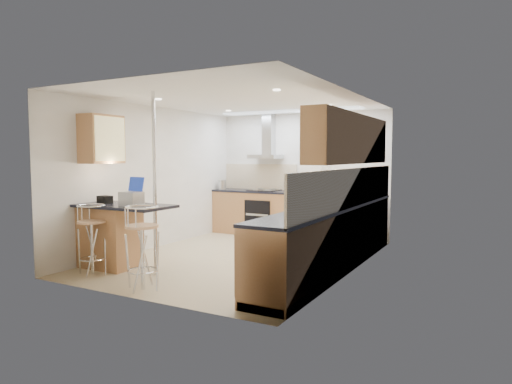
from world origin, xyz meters
The scene contains 16 objects.
ground centered at (0.00, 0.00, 0.00)m, with size 4.80×4.80×0.00m, color tan.
room_shell centered at (0.32, 0.38, 1.54)m, with size 3.64×4.84×2.51m.
right_counter centered at (1.50, 0.00, 0.46)m, with size 0.63×4.40×0.92m.
back_counter centered at (-0.95, 2.10, 0.46)m, with size 1.70×0.63×0.92m.
peninsula centered at (-1.12, -1.45, 0.48)m, with size 1.47×0.72×0.94m.
microwave centered at (1.42, -0.14, 1.08)m, with size 0.58×0.39×0.32m, color white.
laptop centered at (-0.85, -1.56, 1.04)m, with size 0.29×0.22×0.20m, color #ABAFB3.
bag centered at (-1.46, -1.47, 1.00)m, with size 0.20×0.15×0.11m, color black.
bar_stool_near centered at (-1.30, -1.87, 0.49)m, with size 0.40×0.40×0.97m, color tan, non-canonical shape.
bar_stool_end centered at (-0.19, -2.08, 0.52)m, with size 0.42×0.42×1.04m, color tan, non-canonical shape.
jar_a centered at (1.61, 0.72, 1.00)m, with size 0.12×0.12×0.16m, color white.
jar_b centered at (1.66, 0.94, 0.99)m, with size 0.11×0.11×0.14m, color white.
jar_c centered at (1.61, 0.00, 1.01)m, with size 0.14×0.14×0.19m, color #B8B793.
jar_d centered at (1.69, -1.09, 0.99)m, with size 0.10×0.10×0.15m, color white.
bread_bin centered at (1.54, -0.96, 1.01)m, with size 0.27×0.35×0.18m, color white.
kettle centered at (-1.64, 1.95, 1.02)m, with size 0.16×0.16×0.20m, color #B0B3B5.
Camera 1 is at (3.66, -6.22, 1.63)m, focal length 32.00 mm.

